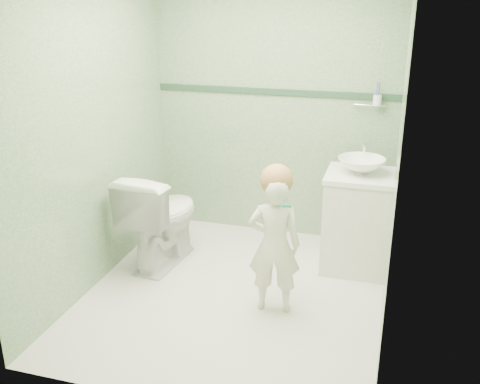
% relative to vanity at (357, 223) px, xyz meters
% --- Properties ---
extents(ground, '(2.50, 2.50, 0.00)m').
position_rel_vanity_xyz_m(ground, '(-0.84, -0.70, -0.40)').
color(ground, beige).
rests_on(ground, ground).
extents(room_shell, '(2.50, 2.54, 2.40)m').
position_rel_vanity_xyz_m(room_shell, '(-0.84, -0.70, 0.80)').
color(room_shell, gray).
rests_on(room_shell, ground).
extents(trim_stripe, '(2.20, 0.02, 0.05)m').
position_rel_vanity_xyz_m(trim_stripe, '(-0.84, 0.54, 0.95)').
color(trim_stripe, '#26442F').
rests_on(trim_stripe, room_shell).
extents(vanity, '(0.52, 0.50, 0.80)m').
position_rel_vanity_xyz_m(vanity, '(0.00, 0.00, 0.00)').
color(vanity, silver).
rests_on(vanity, ground).
extents(counter, '(0.54, 0.52, 0.04)m').
position_rel_vanity_xyz_m(counter, '(0.00, 0.00, 0.41)').
color(counter, white).
rests_on(counter, vanity).
extents(basin, '(0.37, 0.37, 0.13)m').
position_rel_vanity_xyz_m(basin, '(0.00, 0.00, 0.49)').
color(basin, white).
rests_on(basin, counter).
extents(faucet, '(0.03, 0.13, 0.18)m').
position_rel_vanity_xyz_m(faucet, '(0.00, 0.19, 0.57)').
color(faucet, silver).
rests_on(faucet, counter).
extents(cup_holder, '(0.26, 0.07, 0.21)m').
position_rel_vanity_xyz_m(cup_holder, '(0.05, 0.48, 0.93)').
color(cup_holder, silver).
rests_on(cup_holder, room_shell).
extents(toilet, '(0.55, 0.85, 0.82)m').
position_rel_vanity_xyz_m(toilet, '(-1.58, -0.35, 0.01)').
color(toilet, white).
rests_on(toilet, ground).
extents(toddler, '(0.40, 0.30, 1.02)m').
position_rel_vanity_xyz_m(toddler, '(-0.51, -0.82, 0.11)').
color(toddler, white).
rests_on(toddler, ground).
extents(hair_cap, '(0.23, 0.23, 0.23)m').
position_rel_vanity_xyz_m(hair_cap, '(-0.51, -0.79, 0.58)').
color(hair_cap, '#B37A47').
rests_on(hair_cap, toddler).
extents(teal_toothbrush, '(0.11, 0.14, 0.08)m').
position_rel_vanity_xyz_m(teal_toothbrush, '(-0.42, -0.93, 0.46)').
color(teal_toothbrush, '#097D75').
rests_on(teal_toothbrush, toddler).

